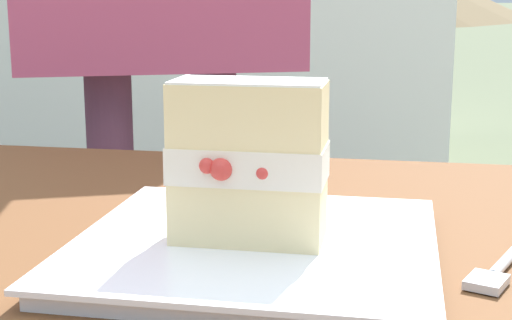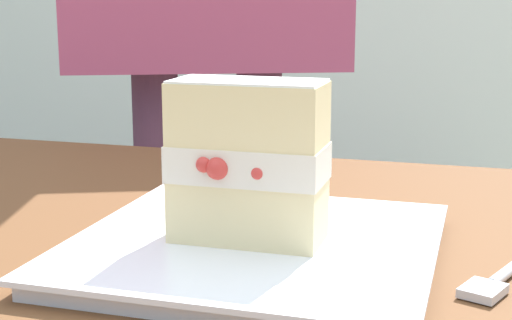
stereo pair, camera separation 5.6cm
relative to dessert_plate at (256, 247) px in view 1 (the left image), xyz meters
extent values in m
cube|color=white|center=(0.00, 0.00, 0.00)|extent=(0.25, 0.25, 0.01)
cube|color=white|center=(0.00, 0.00, 0.01)|extent=(0.26, 0.26, 0.00)
cube|color=beige|center=(0.00, -0.01, 0.03)|extent=(0.11, 0.05, 0.04)
cube|color=white|center=(0.00, -0.01, 0.07)|extent=(0.11, 0.06, 0.03)
sphere|color=red|center=(0.01, -0.03, 0.06)|extent=(0.01, 0.01, 0.01)
sphere|color=red|center=(-0.02, -0.03, 0.07)|extent=(0.02, 0.02, 0.02)
sphere|color=red|center=(0.01, 0.02, 0.07)|extent=(0.01, 0.01, 0.01)
sphere|color=red|center=(-0.03, -0.03, 0.07)|extent=(0.01, 0.01, 0.01)
cube|color=beige|center=(0.00, -0.01, 0.10)|extent=(0.11, 0.05, 0.04)
cube|color=white|center=(0.00, -0.01, 0.12)|extent=(0.11, 0.05, 0.00)
cube|color=silver|center=(0.16, -0.03, 0.00)|extent=(0.03, 0.04, 0.01)
cylinder|color=#5D3049|center=(-0.37, 0.65, -0.36)|extent=(0.08, 0.08, 0.83)
cylinder|color=#5D3049|center=(-0.21, 0.72, -0.36)|extent=(0.08, 0.08, 0.83)
cylinder|color=black|center=(-6.23, 12.73, -0.47)|extent=(0.47, 0.65, 0.61)
cylinder|color=black|center=(-4.93, 10.10, -0.47)|extent=(0.47, 0.65, 0.61)
camera|label=1|loc=(0.10, -0.53, 0.18)|focal=54.29mm
camera|label=2|loc=(0.16, -0.52, 0.18)|focal=54.29mm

